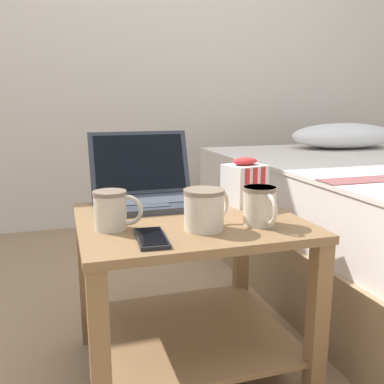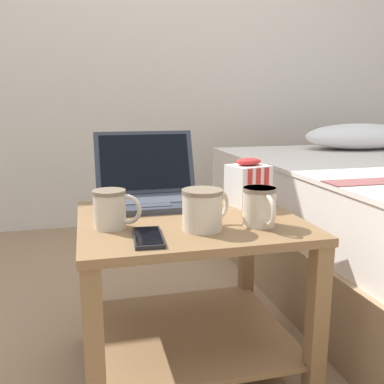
% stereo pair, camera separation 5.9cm
% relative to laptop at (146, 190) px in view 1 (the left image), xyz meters
% --- Properties ---
extents(ground_plane, '(8.00, 8.00, 0.00)m').
position_rel_laptop_xyz_m(ground_plane, '(0.08, -0.20, -0.51)').
color(ground_plane, '#937556').
extents(back_wall, '(8.00, 0.05, 2.50)m').
position_rel_laptop_xyz_m(back_wall, '(0.08, 1.43, 0.74)').
color(back_wall, beige).
rests_on(back_wall, ground_plane).
extents(bedside_table, '(0.60, 0.54, 0.47)m').
position_rel_laptop_xyz_m(bedside_table, '(0.08, -0.20, -0.21)').
color(bedside_table, olive).
rests_on(bedside_table, ground_plane).
extents(laptop, '(0.33, 0.29, 0.22)m').
position_rel_laptop_xyz_m(laptop, '(0.00, 0.00, 0.00)').
color(laptop, '#333842').
rests_on(laptop, bedside_table).
extents(mug_front_left, '(0.09, 0.13, 0.10)m').
position_rel_laptop_xyz_m(mug_front_left, '(0.23, -0.32, 0.01)').
color(mug_front_left, beige).
rests_on(mug_front_left, bedside_table).
extents(mug_front_right, '(0.12, 0.08, 0.10)m').
position_rel_laptop_xyz_m(mug_front_right, '(-0.14, -0.25, 0.01)').
color(mug_front_right, beige).
rests_on(mug_front_right, bedside_table).
extents(mug_mid_center, '(0.14, 0.10, 0.10)m').
position_rel_laptop_xyz_m(mug_mid_center, '(0.09, -0.32, 0.01)').
color(mug_mid_center, beige).
rests_on(mug_mid_center, bedside_table).
extents(snack_bag, '(0.13, 0.12, 0.15)m').
position_rel_laptop_xyz_m(snack_bag, '(0.29, -0.10, 0.02)').
color(snack_bag, white).
rests_on(snack_bag, bedside_table).
extents(cell_phone, '(0.08, 0.15, 0.01)m').
position_rel_laptop_xyz_m(cell_phone, '(-0.06, -0.36, -0.04)').
color(cell_phone, black).
rests_on(cell_phone, bedside_table).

